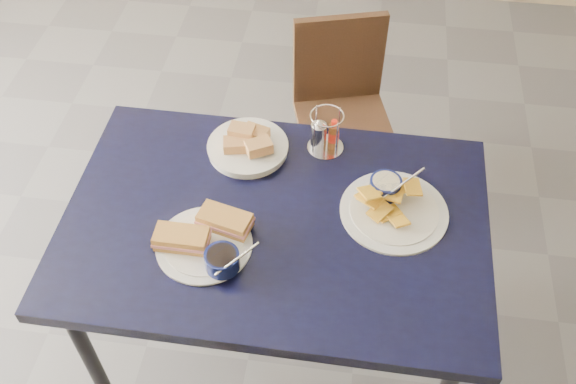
# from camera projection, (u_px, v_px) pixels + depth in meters

# --- Properties ---
(ground) EXTENTS (6.00, 6.00, 0.00)m
(ground) POSITION_uv_depth(u_px,v_px,m) (248.00, 360.00, 2.30)
(ground) COLOR #545359
(ground) RESTS_ON ground
(dining_table) EXTENTS (1.17, 0.78, 0.75)m
(dining_table) POSITION_uv_depth(u_px,v_px,m) (276.00, 234.00, 1.82)
(dining_table) COLOR black
(dining_table) RESTS_ON ground
(chair_far) EXTENTS (0.44, 0.44, 0.76)m
(chair_far) POSITION_uv_depth(u_px,v_px,m) (346.00, 99.00, 2.57)
(chair_far) COLOR black
(chair_far) RESTS_ON ground
(sandwich_plate) EXTENTS (0.29, 0.26, 0.12)m
(sandwich_plate) POSITION_uv_depth(u_px,v_px,m) (207.00, 240.00, 1.68)
(sandwich_plate) COLOR white
(sandwich_plate) RESTS_ON dining_table
(plantain_plate) EXTENTS (0.30, 0.30, 0.12)m
(plantain_plate) POSITION_uv_depth(u_px,v_px,m) (391.00, 202.00, 1.78)
(plantain_plate) COLOR white
(plantain_plate) RESTS_ON dining_table
(bread_basket) EXTENTS (0.24, 0.24, 0.07)m
(bread_basket) POSITION_uv_depth(u_px,v_px,m) (248.00, 145.00, 1.92)
(bread_basket) COLOR white
(bread_basket) RESTS_ON dining_table
(condiment_caddy) EXTENTS (0.11, 0.11, 0.14)m
(condiment_caddy) POSITION_uv_depth(u_px,v_px,m) (324.00, 134.00, 1.90)
(condiment_caddy) COLOR silver
(condiment_caddy) RESTS_ON dining_table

